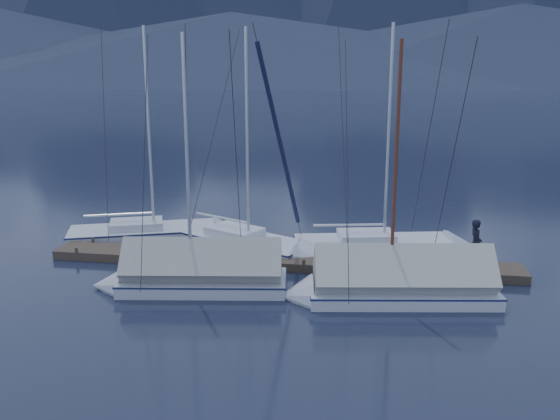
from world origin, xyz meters
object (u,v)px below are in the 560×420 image
object	(u,v)px
sailboat_open_left	(166,233)
sailboat_open_mid	(258,247)
sailboat_open_right	(396,246)
sailboat_covered_near	(386,286)
sailboat_covered_far	(188,277)
person	(476,244)

from	to	relation	value
sailboat_open_left	sailboat_open_mid	distance (m)	4.69
sailboat_open_right	sailboat_covered_near	xyz separation A→B (m)	(-0.51, -5.44, 0.28)
sailboat_open_mid	sailboat_covered_far	xyz separation A→B (m)	(-1.53, -4.67, 0.28)
sailboat_open_left	sailboat_open_mid	xyz separation A→B (m)	(4.49, -1.37, -0.00)
sailboat_covered_near	sailboat_covered_far	distance (m)	6.68
sailboat_covered_near	person	bearing A→B (deg)	40.69
sailboat_covered_far	sailboat_open_mid	bearing A→B (deg)	71.84
sailboat_covered_near	person	world-z (taller)	sailboat_covered_near
sailboat_open_left	person	size ratio (longest dim) A/B	5.59
sailboat_open_left	person	xyz separation A→B (m)	(12.84, -3.11, 1.06)
sailboat_open_right	sailboat_covered_far	distance (m)	9.13
sailboat_open_right	person	world-z (taller)	sailboat_open_right
sailboat_open_right	sailboat_covered_far	xyz separation A→B (m)	(-7.19, -5.63, 0.28)
sailboat_open_mid	sailboat_open_right	size ratio (longest dim) A/B	0.99
sailboat_covered_far	person	world-z (taller)	sailboat_covered_far
person	sailboat_covered_far	bearing A→B (deg)	95.96
sailboat_open_mid	sailboat_open_right	world-z (taller)	sailboat_open_right
sailboat_open_left	person	world-z (taller)	sailboat_open_left
sailboat_open_right	sailboat_covered_far	size ratio (longest dim) A/B	1.07
sailboat_open_left	person	distance (m)	13.25
sailboat_open_mid	sailboat_covered_near	world-z (taller)	sailboat_open_mid
sailboat_open_right	sailboat_covered_near	distance (m)	5.47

